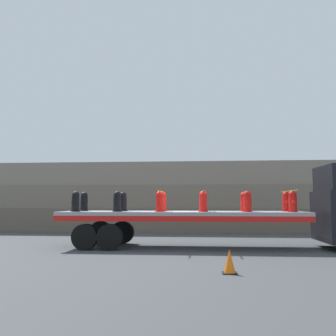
{
  "coord_description": "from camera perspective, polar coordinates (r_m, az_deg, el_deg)",
  "views": [
    {
      "loc": [
        0.76,
        -14.75,
        1.77
      ],
      "look_at": [
        -0.56,
        0.0,
        3.11
      ],
      "focal_mm": 40.0,
      "sensor_mm": 36.0,
      "label": 1
    }
  ],
  "objects": [
    {
      "name": "fire_hydrant_red_far_3",
      "position": [
        15.29,
        5.36,
        -5.15
      ],
      "size": [
        0.37,
        0.54,
        0.78
      ],
      "color": "red",
      "rests_on": "flatbed_trailer"
    },
    {
      "name": "rock_cliff",
      "position": [
        23.27,
        3.24,
        -4.41
      ],
      "size": [
        60.0,
        3.3,
        4.16
      ],
      "color": "#665B4C",
      "rests_on": "ground_plane"
    },
    {
      "name": "fire_hydrant_red_near_4",
      "position": [
        14.32,
        12.02,
        -5.06
      ],
      "size": [
        0.37,
        0.54,
        0.78
      ],
      "color": "red",
      "rests_on": "flatbed_trailer"
    },
    {
      "name": "fire_hydrant_red_far_2",
      "position": [
        15.37,
        -0.82,
        -5.17
      ],
      "size": [
        0.37,
        0.54,
        0.78
      ],
      "color": "red",
      "rests_on": "flatbed_trailer"
    },
    {
      "name": "fire_hydrant_red_near_3",
      "position": [
        14.22,
        5.38,
        -5.15
      ],
      "size": [
        0.37,
        0.54,
        0.78
      ],
      "color": "red",
      "rests_on": "flatbed_trailer"
    },
    {
      "name": "fire_hydrant_black_far_1",
      "position": [
        15.62,
        -6.87,
        -5.13
      ],
      "size": [
        0.37,
        0.54,
        0.78
      ],
      "color": "black",
      "rests_on": "flatbed_trailer"
    },
    {
      "name": "flatbed_trailer",
      "position": [
        14.84,
        -0.74,
        -7.73
      ],
      "size": [
        9.44,
        2.54,
        1.4
      ],
      "color": "gray",
      "rests_on": "ground_plane"
    },
    {
      "name": "fire_hydrant_red_far_4",
      "position": [
        15.38,
        11.54,
        -5.06
      ],
      "size": [
        0.37,
        0.54,
        0.78
      ],
      "color": "red",
      "rests_on": "flatbed_trailer"
    },
    {
      "name": "fire_hydrant_black_near_0",
      "position": [
        15.03,
        -13.91,
        -5.02
      ],
      "size": [
        0.37,
        0.54,
        0.78
      ],
      "color": "black",
      "rests_on": "flatbed_trailer"
    },
    {
      "name": "cargo_strap_front",
      "position": [
        15.14,
        17.96,
        -3.35
      ],
      "size": [
        0.05,
        2.63,
        0.01
      ],
      "color": "yellow",
      "rests_on": "fire_hydrant_red_near_5"
    },
    {
      "name": "cargo_strap_middle",
      "position": [
        14.76,
        5.36,
        -3.54
      ],
      "size": [
        0.05,
        2.63,
        0.01
      ],
      "color": "yellow",
      "rests_on": "fire_hydrant_red_near_3"
    },
    {
      "name": "fire_hydrant_red_near_2",
      "position": [
        14.3,
        -1.27,
        -5.17
      ],
      "size": [
        0.37,
        0.54,
        0.78
      ],
      "color": "red",
      "rests_on": "flatbed_trailer"
    },
    {
      "name": "fire_hydrant_black_far_0",
      "position": [
        16.05,
        -12.66,
        -5.04
      ],
      "size": [
        0.37,
        0.54,
        0.78
      ],
      "color": "black",
      "rests_on": "flatbed_trailer"
    },
    {
      "name": "traffic_cone",
      "position": [
        9.69,
        9.36,
        -13.9
      ],
      "size": [
        0.37,
        0.37,
        0.6
      ],
      "color": "black",
      "rests_on": "ground_plane"
    },
    {
      "name": "ground_plane",
      "position": [
        14.88,
        2.18,
        -12.01
      ],
      "size": [
        120.0,
        120.0,
        0.0
      ],
      "primitive_type": "plane",
      "color": "#3F4244"
    },
    {
      "name": "fire_hydrant_red_far_5",
      "position": [
        15.65,
        17.57,
        -4.93
      ],
      "size": [
        0.37,
        0.54,
        0.78
      ],
      "color": "red",
      "rests_on": "flatbed_trailer"
    },
    {
      "name": "cargo_strap_rear",
      "position": [
        14.84,
        -1.03,
        -3.57
      ],
      "size": [
        0.05,
        2.63,
        0.01
      ],
      "color": "yellow",
      "rests_on": "fire_hydrant_red_near_2"
    },
    {
      "name": "fire_hydrant_black_near_1",
      "position": [
        14.58,
        -7.75,
        -5.12
      ],
      "size": [
        0.37,
        0.54,
        0.78
      ],
      "color": "black",
      "rests_on": "flatbed_trailer"
    },
    {
      "name": "fire_hydrant_red_near_5",
      "position": [
        14.61,
        18.48,
        -4.9
      ],
      "size": [
        0.37,
        0.54,
        0.78
      ],
      "color": "red",
      "rests_on": "flatbed_trailer"
    }
  ]
}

